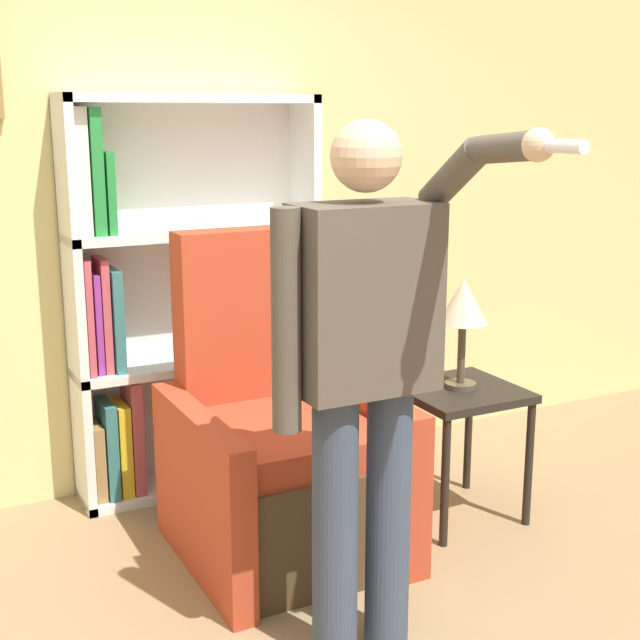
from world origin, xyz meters
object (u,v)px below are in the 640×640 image
object	(u,v)px
side_table	(459,408)
table_lamp	(463,307)
armchair	(278,457)
person_standing	(365,361)
bookcase	(170,307)

from	to	relation	value
side_table	table_lamp	xyz separation A→B (m)	(-0.00, 0.00, 0.45)
armchair	person_standing	xyz separation A→B (m)	(-0.06, -0.80, 0.62)
person_standing	side_table	world-z (taller)	person_standing
bookcase	person_standing	world-z (taller)	bookcase
armchair	side_table	bearing A→B (deg)	-6.41
bookcase	side_table	xyz separation A→B (m)	(1.03, -0.87, -0.39)
bookcase	armchair	distance (m)	0.94
side_table	table_lamp	world-z (taller)	table_lamp
table_lamp	armchair	bearing A→B (deg)	173.59
armchair	table_lamp	bearing A→B (deg)	-6.41
bookcase	armchair	bearing A→B (deg)	-75.96
bookcase	side_table	size ratio (longest dim) A/B	3.10
table_lamp	person_standing	bearing A→B (deg)	-141.47
armchair	side_table	world-z (taller)	armchair
bookcase	armchair	size ratio (longest dim) A/B	1.42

